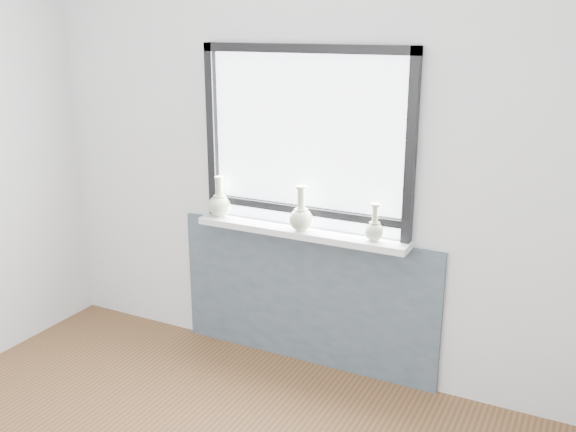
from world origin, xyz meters
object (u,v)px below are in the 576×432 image
at_px(windowsill, 300,232).
at_px(vase_a, 220,204).
at_px(vase_c, 374,229).
at_px(vase_b, 301,217).

relative_size(windowsill, vase_a, 5.22).
bearing_deg(windowsill, vase_a, 179.69).
height_order(windowsill, vase_a, vase_a).
xyz_separation_m(windowsill, vase_c, (0.46, -0.01, 0.08)).
bearing_deg(vase_a, vase_c, -0.68).
relative_size(vase_a, vase_b, 0.95).
relative_size(windowsill, vase_b, 4.94).
bearing_deg(vase_b, windowsill, 122.22).
bearing_deg(windowsill, vase_b, -57.78).
distance_m(windowsill, vase_c, 0.47).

